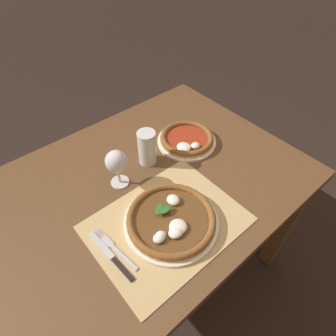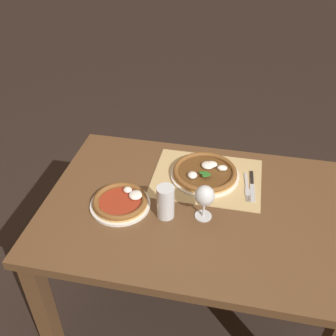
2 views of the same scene
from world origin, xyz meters
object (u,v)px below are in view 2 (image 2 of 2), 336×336
pizza_near (205,173)px  knife (252,186)px  fork (247,187)px  pizza_far (121,202)px  wine_glass (205,197)px  pint_glass (166,203)px

pizza_near → knife: (-0.22, 0.03, -0.02)m
fork → pizza_far: bearing=23.4°
fork → pizza_near: bearing=-12.8°
pizza_far → fork: 0.56m
fork → wine_glass: bearing=52.7°
wine_glass → knife: size_ratio=0.72×
pizza_near → fork: bearing=167.2°
pizza_far → pint_glass: pint_glass is taller
pizza_near → pizza_far: bearing=39.8°
pizza_near → wine_glass: size_ratio=2.03×
pizza_far → pint_glass: (-0.20, 0.02, 0.05)m
pizza_near → wine_glass: (-0.03, 0.26, 0.08)m
pizza_far → fork: (-0.52, -0.22, -0.01)m
pizza_far → wine_glass: (-0.35, -0.00, 0.09)m
pizza_far → pint_glass: 0.20m
pizza_near → pint_glass: bearing=66.6°
pint_glass → pizza_near: bearing=-113.4°
knife → fork: bearing=26.3°
wine_glass → knife: bearing=-129.4°
pizza_near → wine_glass: wine_glass is taller
pizza_near → pint_glass: 0.32m
wine_glass → pint_glass: wine_glass is taller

